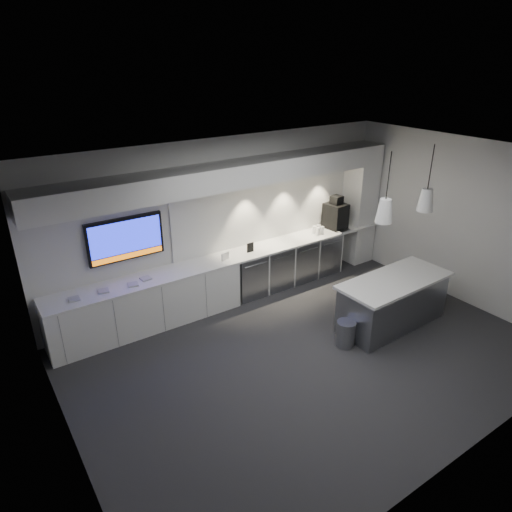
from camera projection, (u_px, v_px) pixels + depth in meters
floor at (310, 354)px, 7.12m from camera, size 7.00×7.00×0.00m
ceiling at (321, 163)px, 5.90m from camera, size 7.00×7.00×0.00m
wall_back at (225, 219)px, 8.40m from camera, size 7.00×0.00×7.00m
wall_front at (477, 355)px, 4.62m from camera, size 7.00×0.00×7.00m
wall_left at (57, 349)px, 4.72m from camera, size 0.00×7.00×7.00m
wall_right at (461, 221)px, 8.31m from camera, size 0.00×7.00×7.00m
back_counter at (235, 256)px, 8.41m from camera, size 6.80×0.65×0.04m
left_base_cabinets at (148, 304)px, 7.69m from camera, size 3.30×0.63×0.86m
fridge_unit_a at (247, 275)px, 8.72m from camera, size 0.60×0.61×0.85m
fridge_unit_b at (273, 267)px, 9.04m from camera, size 0.60×0.61×0.85m
fridge_unit_c at (298, 259)px, 9.37m from camera, size 0.60×0.61×0.85m
fridge_unit_d at (321, 252)px, 9.69m from camera, size 0.60×0.61×0.85m
backsplash at (278, 206)px, 8.98m from camera, size 4.60×0.03×1.30m
soffit at (233, 175)px, 7.81m from camera, size 6.90×0.60×0.40m
column at (359, 204)px, 9.90m from camera, size 0.55×0.55×2.60m
wall_tv at (126, 239)px, 7.36m from camera, size 1.25×0.07×0.72m
island at (392, 302)px, 7.75m from camera, size 2.07×0.93×0.87m
bin at (346, 334)px, 7.27m from camera, size 0.36×0.36×0.43m
coffee_machine at (336, 215)px, 9.59m from camera, size 0.43×0.59×0.70m
sign_black at (250, 247)px, 8.49m from camera, size 0.14×0.02×0.18m
sign_white at (225, 256)px, 8.17m from camera, size 0.18×0.07×0.14m
cup_cluster at (318, 230)px, 9.35m from camera, size 0.19×0.19×0.16m
tray_a at (74, 299)px, 6.87m from camera, size 0.17×0.17×0.02m
tray_b at (103, 291)px, 7.11m from camera, size 0.19×0.19×0.02m
tray_c at (133, 284)px, 7.30m from camera, size 0.19×0.19×0.02m
tray_d at (146, 278)px, 7.50m from camera, size 0.17×0.17×0.02m
pendant_left at (385, 211)px, 6.80m from camera, size 0.26×0.26×1.07m
pendant_right at (426, 200)px, 7.30m from camera, size 0.26×0.26×1.07m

